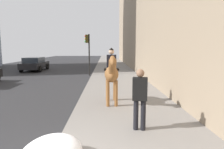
{
  "coord_description": "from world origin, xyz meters",
  "views": [
    {
      "loc": [
        -3.37,
        -1.18,
        2.37
      ],
      "look_at": [
        4.0,
        -1.43,
        1.4
      ],
      "focal_mm": 31.94,
      "sensor_mm": 36.0,
      "label": 1
    }
  ],
  "objects_px": {
    "mounted_horse_near": "(112,73)",
    "traffic_light_near_curb": "(88,48)",
    "pedestrian_greeting": "(140,95)",
    "car_mid_lane": "(35,64)"
  },
  "relations": [
    {
      "from": "mounted_horse_near",
      "to": "pedestrian_greeting",
      "type": "height_order",
      "value": "mounted_horse_near"
    },
    {
      "from": "mounted_horse_near",
      "to": "car_mid_lane",
      "type": "relative_size",
      "value": 0.5
    },
    {
      "from": "mounted_horse_near",
      "to": "pedestrian_greeting",
      "type": "bearing_deg",
      "value": 13.72
    },
    {
      "from": "car_mid_lane",
      "to": "traffic_light_near_curb",
      "type": "xyz_separation_m",
      "value": [
        -3.91,
        -5.98,
        1.65
      ]
    },
    {
      "from": "pedestrian_greeting",
      "to": "car_mid_lane",
      "type": "relative_size",
      "value": 0.38
    },
    {
      "from": "pedestrian_greeting",
      "to": "car_mid_lane",
      "type": "bearing_deg",
      "value": 39.06
    },
    {
      "from": "traffic_light_near_curb",
      "to": "pedestrian_greeting",
      "type": "bearing_deg",
      "value": -168.66
    },
    {
      "from": "mounted_horse_near",
      "to": "traffic_light_near_curb",
      "type": "distance_m",
      "value": 9.61
    },
    {
      "from": "pedestrian_greeting",
      "to": "car_mid_lane",
      "type": "height_order",
      "value": "pedestrian_greeting"
    },
    {
      "from": "mounted_horse_near",
      "to": "pedestrian_greeting",
      "type": "xyz_separation_m",
      "value": [
        -2.66,
        -0.69,
        -0.29
      ]
    }
  ]
}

